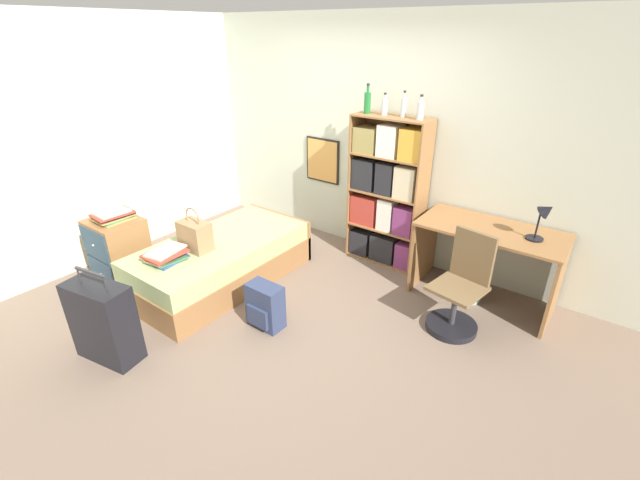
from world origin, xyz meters
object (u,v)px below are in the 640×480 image
object	(u,v)px
bookcase	(386,195)
bottle_brown	(385,107)
book_stack_on_bed	(166,255)
bottle_clear	(404,107)
dresser	(119,251)
handbag	(195,235)
bottle_green	(367,102)
desk_lamp	(545,215)
bottle_blue	(420,110)
desk_chair	(458,299)
suitcase	(104,322)
desk	(488,251)
magazine_pile_on_dresser	(113,215)
bed	(223,261)
backpack	(265,306)
waste_bin	(470,289)

from	to	relation	value
bookcase	bottle_brown	distance (m)	0.93
book_stack_on_bed	bottle_clear	xyz separation A→B (m)	(1.30, 2.04, 1.20)
dresser	bottle_brown	world-z (taller)	bottle_brown
handbag	bookcase	bearing A→B (deg)	55.84
bottle_green	bottle_brown	size ratio (longest dim) A/B	1.36
bottle_clear	desk_lamp	bearing A→B (deg)	-7.40
book_stack_on_bed	bottle_blue	xyz separation A→B (m)	(1.49, 2.00, 1.19)
bottle_blue	desk_chair	world-z (taller)	bottle_blue
book_stack_on_bed	bookcase	world-z (taller)	bookcase
suitcase	bottle_brown	world-z (taller)	bottle_brown
bookcase	bottle_green	distance (m)	1.00
dresser	desk	bearing A→B (deg)	31.34
bottle_blue	desk_lamp	xyz separation A→B (m)	(1.28, -0.16, -0.71)
bottle_clear	bottle_blue	size ratio (longest dim) A/B	1.07
handbag	magazine_pile_on_dresser	world-z (taller)	handbag
dresser	bottle_blue	world-z (taller)	bottle_blue
bed	handbag	xyz separation A→B (m)	(-0.03, -0.27, 0.39)
desk_chair	bed	bearing A→B (deg)	-162.89
magazine_pile_on_dresser	desk_lamp	world-z (taller)	desk_lamp
handbag	bookcase	distance (m)	2.05
desk_chair	handbag	bearing A→B (deg)	-157.11
desk_lamp	backpack	size ratio (longest dim) A/B	0.88
desk_lamp	desk_chair	size ratio (longest dim) A/B	0.41
magazine_pile_on_dresser	bottle_blue	distance (m)	3.19
dresser	desk_lamp	size ratio (longest dim) A/B	1.91
dresser	bottle_brown	distance (m)	3.10
suitcase	magazine_pile_on_dresser	distance (m)	1.30
bottle_brown	backpack	size ratio (longest dim) A/B	0.52
backpack	desk_chair	bearing A→B (deg)	36.24
dresser	bottle_blue	size ratio (longest dim) A/B	3.01
bottle_clear	bottle_green	bearing A→B (deg)	-173.67
desk_lamp	book_stack_on_bed	bearing A→B (deg)	-146.37
desk	desk_chair	xyz separation A→B (m)	(-0.03, -0.57, -0.25)
backpack	suitcase	bearing A→B (deg)	-125.04
dresser	waste_bin	distance (m)	3.59
book_stack_on_bed	desk_chair	world-z (taller)	desk_chair
magazine_pile_on_dresser	desk	bearing A→B (deg)	31.13
desk	backpack	world-z (taller)	desk
dresser	waste_bin	size ratio (longest dim) A/B	3.02
bed	waste_bin	size ratio (longest dim) A/B	8.00
dresser	bookcase	bearing A→B (deg)	46.51
bookcase	bottle_brown	world-z (taller)	bottle_brown
bottle_clear	desk_lamp	world-z (taller)	bottle_clear
magazine_pile_on_dresser	bottle_brown	size ratio (longest dim) A/B	1.84
magazine_pile_on_dresser	bottle_clear	world-z (taller)	bottle_clear
dresser	bottle_green	size ratio (longest dim) A/B	2.38
desk	desk_lamp	bearing A→B (deg)	-1.36
bed	magazine_pile_on_dresser	bearing A→B (deg)	-143.25
handbag	bottle_brown	xyz separation A→B (m)	(1.05, 1.70, 1.09)
bed	bottle_clear	xyz separation A→B (m)	(1.22, 1.45, 1.49)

